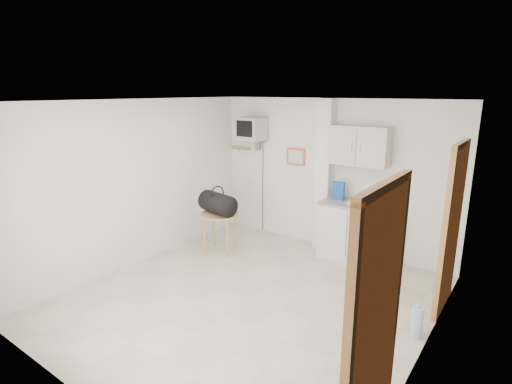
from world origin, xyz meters
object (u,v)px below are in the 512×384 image
Objects in this scene: round_table at (220,218)px; water_bottle at (417,322)px; crt_television at (252,130)px; duffel_bag at (218,203)px.

water_bottle is at bearing -9.43° from round_table.
round_table reaches higher than water_bottle.
crt_television is 1.74m from round_table.
round_table is at bearing 67.10° from duffel_bag.
crt_television reaches higher than round_table.
duffel_bag reaches higher than round_table.
crt_television is at bearing 108.92° from duffel_bag.
crt_television is 1.56m from duffel_bag.
water_bottle is at bearing 3.28° from duffel_bag.
crt_television is 3.16× the size of duffel_bag.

